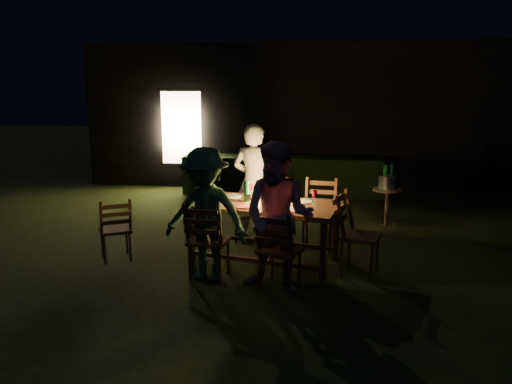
# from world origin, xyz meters

# --- Properties ---
(garden_envelope) EXTENTS (40.00, 40.00, 3.20)m
(garden_envelope) POSITION_xyz_m (-0.01, 6.15, 1.58)
(garden_envelope) COLOR black
(garden_envelope) RESTS_ON ground
(dining_table) EXTENTS (2.07, 1.35, 0.79)m
(dining_table) POSITION_xyz_m (-0.41, -0.47, 0.72)
(dining_table) COLOR #4D2E19
(dining_table) RESTS_ON ground
(chair_near_left) EXTENTS (0.50, 0.53, 1.01)m
(chair_near_left) POSITION_xyz_m (-1.02, -1.12, 0.31)
(chair_near_left) COLOR #4D2E19
(chair_near_left) RESTS_ON ground
(chair_near_right) EXTENTS (0.57, 0.59, 0.98)m
(chair_near_right) POSITION_xyz_m (-0.15, -1.32, 0.29)
(chair_near_right) COLOR #4D2E19
(chair_near_right) RESTS_ON ground
(chair_far_left) EXTENTS (0.57, 0.59, 1.02)m
(chair_far_left) POSITION_xyz_m (-0.68, 0.38, 0.31)
(chair_far_left) COLOR #4D2E19
(chair_far_left) RESTS_ON ground
(chair_far_right) EXTENTS (0.51, 0.54, 1.02)m
(chair_far_right) POSITION_xyz_m (0.29, 0.16, 0.31)
(chair_far_right) COLOR #4D2E19
(chair_far_right) RESTS_ON ground
(chair_end) EXTENTS (0.61, 0.59, 1.05)m
(chair_end) POSITION_xyz_m (0.78, -0.74, 0.32)
(chair_end) COLOR #4D2E19
(chair_end) RESTS_ON ground
(chair_spare) EXTENTS (0.56, 0.57, 0.89)m
(chair_spare) POSITION_xyz_m (-2.39, -0.65, 0.27)
(chair_spare) COLOR #4D2E19
(chair_spare) RESTS_ON ground
(person_house_side) EXTENTS (0.72, 0.55, 1.76)m
(person_house_side) POSITION_xyz_m (-0.67, 0.43, 0.88)
(person_house_side) COLOR white
(person_house_side) RESTS_ON ground
(person_opp_right) EXTENTS (0.95, 0.81, 1.70)m
(person_opp_right) POSITION_xyz_m (-0.16, -1.37, 0.85)
(person_opp_right) COLOR #AD7785
(person_opp_right) RESTS_ON ground
(person_opp_left) EXTENTS (1.14, 0.81, 1.60)m
(person_opp_left) POSITION_xyz_m (-1.04, -1.17, 0.80)
(person_opp_left) COLOR #2C593B
(person_opp_left) RESTS_ON ground
(lantern) EXTENTS (0.16, 0.16, 0.35)m
(lantern) POSITION_xyz_m (-0.35, -0.43, 0.95)
(lantern) COLOR white
(lantern) RESTS_ON dining_table
(plate_far_left) EXTENTS (0.25, 0.25, 0.01)m
(plate_far_left) POSITION_xyz_m (-0.90, -0.13, 0.80)
(plate_far_left) COLOR white
(plate_far_left) RESTS_ON dining_table
(plate_near_left) EXTENTS (0.25, 0.25, 0.01)m
(plate_near_left) POSITION_xyz_m (-1.00, -0.56, 0.80)
(plate_near_left) COLOR white
(plate_near_left) RESTS_ON dining_table
(plate_far_right) EXTENTS (0.25, 0.25, 0.01)m
(plate_far_right) POSITION_xyz_m (0.07, -0.36, 0.80)
(plate_far_right) COLOR white
(plate_far_right) RESTS_ON dining_table
(plate_near_right) EXTENTS (0.25, 0.25, 0.01)m
(plate_near_right) POSITION_xyz_m (-0.02, -0.79, 0.80)
(plate_near_right) COLOR white
(plate_near_right) RESTS_ON dining_table
(wineglass_a) EXTENTS (0.06, 0.06, 0.18)m
(wineglass_a) POSITION_xyz_m (-0.64, -0.13, 0.88)
(wineglass_a) COLOR #59070F
(wineglass_a) RESTS_ON dining_table
(wineglass_b) EXTENTS (0.06, 0.06, 0.18)m
(wineglass_b) POSITION_xyz_m (-1.14, -0.43, 0.88)
(wineglass_b) COLOR #59070F
(wineglass_b) RESTS_ON dining_table
(wineglass_c) EXTENTS (0.06, 0.06, 0.18)m
(wineglass_c) POSITION_xyz_m (-0.18, -0.81, 0.88)
(wineglass_c) COLOR #59070F
(wineglass_c) RESTS_ON dining_table
(wineglass_d) EXTENTS (0.06, 0.06, 0.18)m
(wineglass_d) POSITION_xyz_m (0.23, -0.43, 0.88)
(wineglass_d) COLOR #59070F
(wineglass_d) RESTS_ON dining_table
(wineglass_e) EXTENTS (0.06, 0.06, 0.18)m
(wineglass_e) POSITION_xyz_m (-0.58, -0.74, 0.88)
(wineglass_e) COLOR silver
(wineglass_e) RESTS_ON dining_table
(bottle_table) EXTENTS (0.07, 0.07, 0.28)m
(bottle_table) POSITION_xyz_m (-0.66, -0.42, 0.93)
(bottle_table) COLOR #0F471E
(bottle_table) RESTS_ON dining_table
(napkin_left) EXTENTS (0.18, 0.14, 0.01)m
(napkin_left) POSITION_xyz_m (-0.63, -0.75, 0.80)
(napkin_left) COLOR red
(napkin_left) RESTS_ON dining_table
(napkin_right) EXTENTS (0.18, 0.14, 0.01)m
(napkin_right) POSITION_xyz_m (0.06, -0.89, 0.80)
(napkin_right) COLOR red
(napkin_right) RESTS_ON dining_table
(phone) EXTENTS (0.14, 0.07, 0.01)m
(phone) POSITION_xyz_m (-1.09, -0.63, 0.80)
(phone) COLOR black
(phone) RESTS_ON dining_table
(side_table) EXTENTS (0.47, 0.47, 0.63)m
(side_table) POSITION_xyz_m (1.40, 1.48, 0.56)
(side_table) COLOR brown
(side_table) RESTS_ON ground
(ice_bucket) EXTENTS (0.30, 0.30, 0.22)m
(ice_bucket) POSITION_xyz_m (1.40, 1.48, 0.74)
(ice_bucket) COLOR #A5A8AD
(ice_bucket) RESTS_ON side_table
(bottle_bucket_a) EXTENTS (0.07, 0.07, 0.32)m
(bottle_bucket_a) POSITION_xyz_m (1.35, 1.44, 0.79)
(bottle_bucket_a) COLOR #0F471E
(bottle_bucket_a) RESTS_ON side_table
(bottle_bucket_b) EXTENTS (0.07, 0.07, 0.32)m
(bottle_bucket_b) POSITION_xyz_m (1.45, 1.52, 0.79)
(bottle_bucket_b) COLOR #0F471E
(bottle_bucket_b) RESTS_ON side_table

